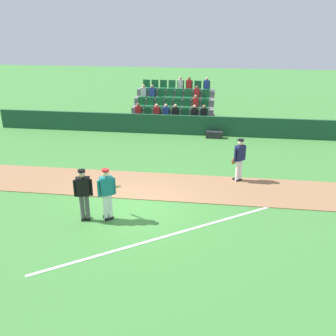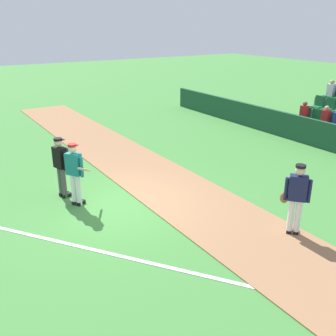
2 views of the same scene
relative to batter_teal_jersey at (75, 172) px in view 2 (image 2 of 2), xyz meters
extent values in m
plane|color=#42843A|center=(0.59, 0.88, -0.97)|extent=(80.00, 80.00, 0.00)
cube|color=#9E704C|center=(0.59, 2.80, -0.95)|extent=(28.00, 2.54, 0.03)
cube|color=white|center=(3.59, 0.38, -0.96)|extent=(9.79, 7.11, 0.01)
cube|color=#19472D|center=(0.59, 9.98, -0.42)|extent=(20.00, 0.16, 1.09)
cube|color=#196033|center=(-1.34, 10.91, -0.22)|extent=(0.44, 0.40, 0.08)
cube|color=#196033|center=(-1.34, 11.13, 0.03)|extent=(0.44, 0.08, 0.50)
cube|color=red|center=(-1.34, 10.96, 0.08)|extent=(0.32, 0.22, 0.52)
sphere|color=brown|center=(-1.34, 10.96, 0.43)|extent=(0.20, 0.20, 0.20)
cube|color=#196033|center=(-0.79, 10.91, -0.22)|extent=(0.44, 0.40, 0.08)
cube|color=#196033|center=(-0.79, 11.13, 0.03)|extent=(0.44, 0.08, 0.50)
cube|color=#196033|center=(-0.24, 10.91, -0.22)|extent=(0.44, 0.40, 0.08)
cube|color=#196033|center=(-0.24, 11.13, 0.03)|extent=(0.44, 0.08, 0.50)
cube|color=red|center=(-0.24, 10.96, 0.08)|extent=(0.32, 0.22, 0.52)
sphere|color=tan|center=(-0.24, 10.96, 0.43)|extent=(0.20, 0.20, 0.20)
cube|color=#196033|center=(0.31, 10.91, -0.22)|extent=(0.44, 0.40, 0.08)
cube|color=#196033|center=(-1.34, 11.76, 0.18)|extent=(0.44, 0.40, 0.08)
cube|color=#196033|center=(-1.34, 11.98, 0.43)|extent=(0.44, 0.08, 0.50)
cube|color=#196033|center=(-0.79, 11.76, 0.18)|extent=(0.44, 0.40, 0.08)
cube|color=#196033|center=(-0.79, 11.98, 0.43)|extent=(0.44, 0.08, 0.50)
cube|color=#196033|center=(-1.34, 12.61, 0.58)|extent=(0.44, 0.40, 0.08)
cube|color=#196033|center=(-1.34, 12.83, 0.83)|extent=(0.44, 0.08, 0.50)
cube|color=silver|center=(-1.34, 12.66, 0.88)|extent=(0.32, 0.22, 0.52)
sphere|color=tan|center=(-1.34, 12.66, 1.23)|extent=(0.20, 0.20, 0.20)
cylinder|color=white|center=(-0.07, -0.05, -0.52)|extent=(0.14, 0.14, 0.90)
cylinder|color=white|center=(0.07, 0.03, -0.52)|extent=(0.14, 0.14, 0.90)
cube|color=black|center=(-0.10, 0.00, -0.92)|extent=(0.24, 0.28, 0.10)
cube|color=black|center=(0.03, 0.08, -0.92)|extent=(0.24, 0.28, 0.10)
cube|color=#197075|center=(0.00, -0.01, 0.23)|extent=(0.46, 0.40, 0.60)
cylinder|color=#197075|center=(-0.21, -0.14, 0.18)|extent=(0.09, 0.09, 0.55)
cylinder|color=#197075|center=(0.21, 0.13, 0.18)|extent=(0.09, 0.09, 0.55)
sphere|color=beige|center=(0.00, -0.01, 0.66)|extent=(0.22, 0.22, 0.22)
cylinder|color=#B21919|center=(0.00, -0.01, 0.76)|extent=(0.23, 0.23, 0.06)
cube|color=#B21919|center=(-0.06, 0.08, 0.73)|extent=(0.22, 0.20, 0.02)
cylinder|color=tan|center=(0.16, 0.21, 0.08)|extent=(0.64, 0.56, 0.41)
cylinder|color=#4C4C4C|center=(-0.80, -0.18, -0.52)|extent=(0.14, 0.14, 0.90)
cylinder|color=#4C4C4C|center=(-0.64, -0.14, -0.52)|extent=(0.14, 0.14, 0.90)
cube|color=black|center=(-0.81, -0.12, -0.92)|extent=(0.19, 0.28, 0.10)
cube|color=black|center=(-0.66, -0.08, -0.92)|extent=(0.19, 0.28, 0.10)
cube|color=black|center=(-0.72, -0.16, 0.23)|extent=(0.44, 0.32, 0.60)
cylinder|color=black|center=(-0.96, -0.22, 0.18)|extent=(0.09, 0.09, 0.55)
cylinder|color=black|center=(-0.48, -0.09, 0.18)|extent=(0.09, 0.09, 0.55)
sphere|color=tan|center=(-0.72, -0.16, 0.66)|extent=(0.22, 0.22, 0.22)
cylinder|color=black|center=(-0.72, -0.16, 0.76)|extent=(0.23, 0.23, 0.06)
cube|color=black|center=(-0.75, -0.06, 0.73)|extent=(0.21, 0.16, 0.02)
cube|color=black|center=(-0.75, -0.03, 0.23)|extent=(0.45, 0.20, 0.56)
cylinder|color=white|center=(4.21, 3.68, -0.52)|extent=(0.14, 0.14, 0.90)
cylinder|color=white|center=(4.33, 3.78, -0.52)|extent=(0.14, 0.14, 0.90)
cube|color=black|center=(4.17, 3.72, -0.92)|extent=(0.26, 0.27, 0.10)
cube|color=black|center=(4.29, 3.83, -0.92)|extent=(0.26, 0.27, 0.10)
cube|color=#191E47|center=(4.27, 3.73, 0.23)|extent=(0.45, 0.43, 0.60)
cylinder|color=#191E47|center=(4.09, 3.57, 0.18)|extent=(0.09, 0.09, 0.55)
cylinder|color=#191E47|center=(4.46, 3.90, 0.18)|extent=(0.09, 0.09, 0.55)
sphere|color=beige|center=(4.27, 3.73, 0.66)|extent=(0.22, 0.22, 0.22)
cylinder|color=black|center=(4.27, 3.73, 0.76)|extent=(0.23, 0.23, 0.06)
cube|color=black|center=(4.21, 3.81, 0.73)|extent=(0.21, 0.21, 0.02)
ellipsoid|color=brown|center=(4.04, 3.59, -0.07)|extent=(0.23, 0.22, 0.28)
camera|label=1|loc=(3.39, -10.43, 5.11)|focal=40.38mm
camera|label=2|loc=(9.34, -3.05, 3.75)|focal=40.84mm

